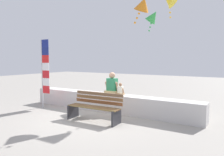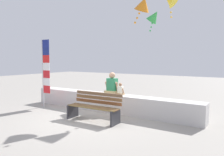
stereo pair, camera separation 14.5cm
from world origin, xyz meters
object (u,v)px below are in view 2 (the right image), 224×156
(kite_green, at_px, (154,16))
(park_bench, at_px, (94,107))
(kite_orange, at_px, (143,4))
(person_adult, at_px, (112,86))
(flag_banner, at_px, (45,69))
(person_child, at_px, (120,90))

(kite_green, bearing_deg, park_bench, -90.86)
(kite_orange, relative_size, kite_green, 0.97)
(person_adult, distance_m, flag_banner, 2.81)
(park_bench, relative_size, person_child, 4.12)
(person_child, height_order, kite_orange, kite_orange)
(park_bench, relative_size, person_adult, 2.20)
(kite_green, bearing_deg, person_child, -88.36)
(flag_banner, height_order, kite_green, kite_green)
(flag_banner, bearing_deg, kite_green, 55.96)
(person_adult, xyz_separation_m, flag_banner, (-2.59, -0.91, 0.58))
(kite_orange, bearing_deg, park_bench, -103.49)
(kite_green, bearing_deg, kite_orange, -77.93)
(kite_orange, bearing_deg, person_child, -111.52)
(person_adult, height_order, kite_orange, kite_orange)
(park_bench, xyz_separation_m, person_child, (0.16, 1.34, 0.40))
(park_bench, xyz_separation_m, kite_green, (0.07, 4.65, 3.57))
(kite_green, bearing_deg, flag_banner, -124.04)
(person_child, relative_size, kite_green, 0.38)
(person_adult, relative_size, kite_green, 0.71)
(park_bench, distance_m, person_child, 1.41)
(person_child, xyz_separation_m, kite_green, (-0.09, 3.31, 3.16))
(park_bench, bearing_deg, person_adult, 98.03)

